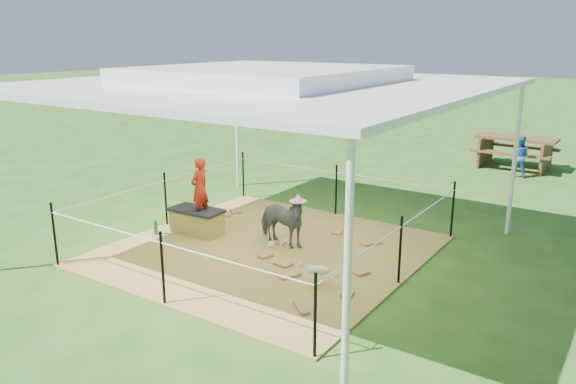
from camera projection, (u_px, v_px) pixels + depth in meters
The scene contains 13 objects.
ground at pixel (267, 251), 9.02m from camera, with size 90.00×90.00×0.00m, color #2D5919.
hay_patch at pixel (267, 250), 9.01m from camera, with size 4.60×4.60×0.03m, color brown.
canopy_tent at pixel (265, 81), 8.30m from camera, with size 6.30×6.30×2.90m.
rope_fence at pixel (267, 213), 8.84m from camera, with size 4.54×4.54×1.00m.
straw_bale at pixel (197, 222), 9.71m from camera, with size 0.88×0.44×0.39m, color olive.
dark_cloth at pixel (196, 210), 9.65m from camera, with size 0.94×0.49×0.05m, color black.
woman at pixel (199, 183), 9.47m from camera, with size 0.39×0.25×1.06m, color red.
green_bottle at pixel (156, 228), 9.67m from camera, with size 0.07×0.07×0.24m, color #186D26.
pony at pixel (281, 221), 9.06m from camera, with size 0.46×1.00×0.84m, color #46474B.
pink_hat at pixel (281, 192), 8.93m from camera, with size 0.26×0.26×0.12m, color #FF93CA.
foal at pixel (318, 268), 7.66m from camera, with size 0.89×0.50×0.50m, color #BEAD8B, non-canonical shape.
picnic_table_near at pixel (515, 152), 14.67m from camera, with size 1.96×1.41×0.82m, color brown.
distant_person at pixel (519, 156), 13.68m from camera, with size 0.49×0.39×1.02m, color #2F61B1.
Camera 1 is at (4.97, -6.82, 3.33)m, focal length 35.00 mm.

